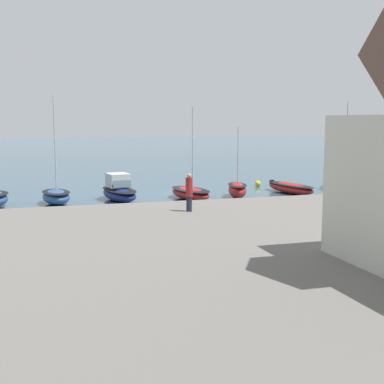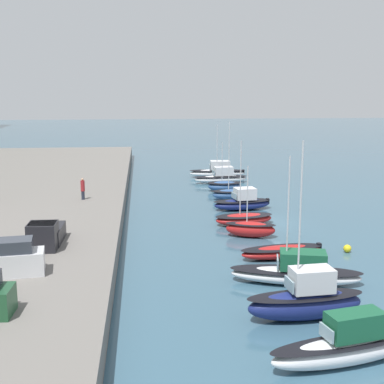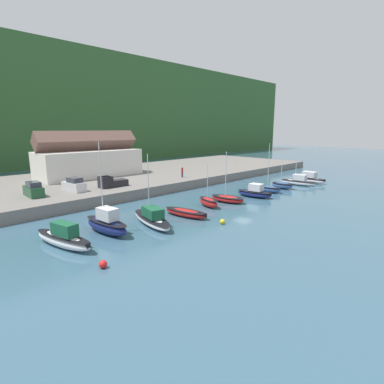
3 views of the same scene
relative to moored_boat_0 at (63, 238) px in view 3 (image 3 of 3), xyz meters
name	(u,v)px [view 3 (image 3 of 3)]	position (x,y,z in m)	size (l,w,h in m)	color
ground_plane	(243,205)	(25.89, -2.67, -0.90)	(320.00, 320.00, 0.00)	#385B70
hillside_backdrop	(24,110)	(25.89, 94.16, 16.97)	(240.00, 64.64, 35.75)	#335B2D
quay_promenade	(132,177)	(25.89, 26.86, -0.06)	(100.60, 31.21, 1.69)	slate
harbor_clubhouse	(90,160)	(17.86, 29.67, 4.12)	(20.38, 8.42, 9.20)	silver
moored_boat_0	(63,238)	(0.00, 0.00, 0.00)	(3.38, 8.06, 2.49)	white
moored_boat_1	(107,224)	(4.91, 0.49, 0.20)	(2.56, 6.87, 9.94)	navy
moored_boat_2	(152,218)	(10.25, -0.58, -0.11)	(4.15, 8.89, 8.40)	silver
moored_boat_3	(186,213)	(15.50, -0.98, -0.40)	(2.95, 6.77, 0.93)	red
moored_boat_4	(208,202)	(21.32, 0.27, -0.18)	(2.77, 4.57, 6.15)	red
moored_boat_5	(228,199)	(25.54, 0.02, -0.34)	(3.34, 5.87, 7.84)	red
moored_boat_6	(255,192)	(31.54, -0.99, -0.08)	(3.12, 6.34, 2.30)	navy
moored_boat_7	(269,189)	(36.72, -0.65, -0.25)	(2.55, 4.59, 8.78)	#33568E
moored_boat_8	(282,185)	(41.60, -0.61, -0.23)	(2.56, 4.21, 6.02)	#33568E
moored_boat_9	(298,181)	(47.26, -1.07, -0.13)	(2.78, 7.38, 7.76)	white
moored_boat_10	(308,179)	(51.51, -1.22, -0.05)	(2.79, 8.01, 2.36)	white
parked_car_1	(74,185)	(8.95, 17.36, 1.71)	(2.35, 4.41, 2.16)	silver
parked_car_3	(34,190)	(3.21, 17.86, 1.71)	(1.94, 4.26, 2.16)	#1E4C2D
pickup_truck_1	(111,182)	(14.71, 16.21, 1.61)	(4.75, 2.04, 1.90)	black
person_on_quay	(182,172)	(30.20, 15.25, 1.89)	(0.40, 0.40, 2.14)	#232838
mooring_buoy_0	(222,222)	(16.39, -6.39, -0.60)	(0.61, 0.61, 0.61)	yellow
mooring_buoy_1	(103,264)	(0.39, -6.80, -0.56)	(0.68, 0.68, 0.68)	red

